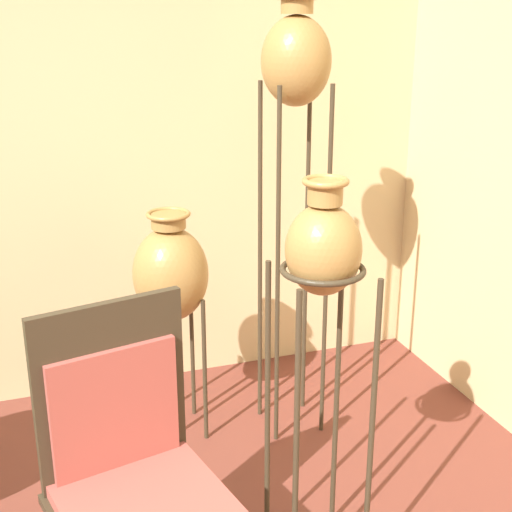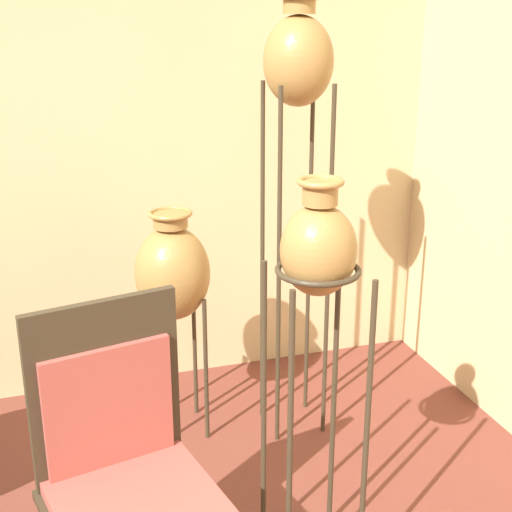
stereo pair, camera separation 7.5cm
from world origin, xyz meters
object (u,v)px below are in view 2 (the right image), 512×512
(chair, at_px, (124,460))
(vase_stand_tall, at_px, (298,75))
(vase_stand_short, at_px, (173,273))
(vase_stand_medium, at_px, (318,263))

(chair, bearing_deg, vase_stand_tall, 33.66)
(vase_stand_short, height_order, chair, vase_stand_short)
(vase_stand_tall, xyz_separation_m, chair, (-0.90, -0.94, -1.05))
(vase_stand_medium, relative_size, vase_stand_short, 1.31)
(vase_stand_medium, height_order, vase_stand_short, vase_stand_medium)
(vase_stand_medium, bearing_deg, chair, -172.70)
(vase_stand_tall, relative_size, vase_stand_medium, 1.39)
(vase_stand_tall, relative_size, vase_stand_short, 1.81)
(vase_stand_short, relative_size, chair, 1.00)
(vase_stand_short, bearing_deg, vase_stand_tall, -11.82)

